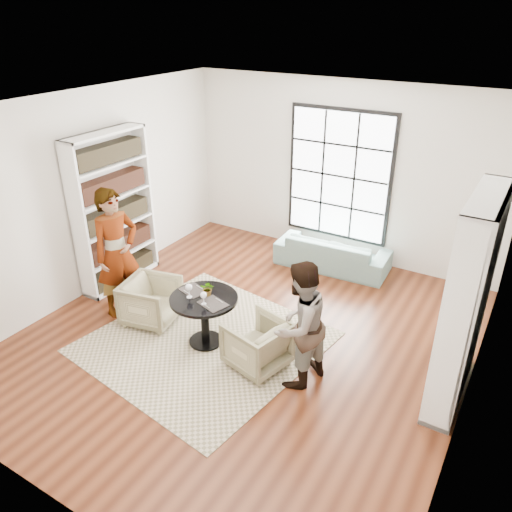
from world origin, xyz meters
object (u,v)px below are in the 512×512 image
Objects in this scene: sofa at (332,252)px; wine_glass_left at (189,288)px; wine_glass_right at (204,296)px; person_left at (117,253)px; armchair_left at (151,301)px; pedestal_table at (204,310)px; armchair_right at (257,344)px; person_right at (299,325)px; flower_centerpiece at (208,289)px.

wine_glass_left reaches higher than sofa.
person_left is at bearing 174.35° from wine_glass_right.
armchair_left is 1.16m from wine_glass_right.
sofa is at bearing 75.85° from wine_glass_left.
person_left is at bearing 178.84° from pedestal_table.
armchair_right is 3.92× the size of wine_glass_right.
pedestal_table is 0.56× the size of person_right.
armchair_left is at bearing 178.17° from pedestal_table.
wine_glass_right is (-0.72, -0.09, 0.51)m from armchair_right.
pedestal_table is 1.23× the size of armchair_left.
sofa is 3.05m from wine_glass_right.
wine_glass_right is 0.88× the size of flower_centerpiece.
person_left is 10.66× the size of wine_glass_right.
sofa is 9.67× the size of wine_glass_left.
sofa is 3.55m from person_left.
armchair_right is 0.37× the size of person_left.
flower_centerpiece is at bearing 111.86° from wine_glass_right.
wine_glass_left is at bearing 72.73° from sofa.
person_left is 1.52m from flower_centerpiece.
pedestal_table is at bearing -103.65° from armchair_left.
flower_centerpiece is (0.02, 0.07, 0.29)m from pedestal_table.
armchair_right is 0.94m from flower_centerpiece.
sofa is at bearing 78.55° from flower_centerpiece.
armchair_right is 2.39m from person_left.
flower_centerpiece is (-0.56, -2.77, 0.52)m from sofa.
sofa is 9.46× the size of flower_centerpiece.
person_left is at bearing -77.90° from person_right.
pedestal_table is 4.96× the size of wine_glass_right.
armchair_left is at bearing -78.11° from armchair_right.
wine_glass_left is at bearing -151.06° from pedestal_table.
sofa is 2.89m from armchair_right.
armchair_right is 0.88m from wine_glass_right.
armchair_left is 0.94m from wine_glass_left.
person_right is at bearing 1.81° from wine_glass_left.
sofa is (0.58, 2.84, -0.23)m from pedestal_table.
person_right reaches higher than sofa.
armchair_right is 0.44× the size of person_right.
armchair_right is (1.76, -0.07, -0.01)m from armchair_left.
pedestal_table is 0.96m from armchair_left.
person_left is at bearing 78.18° from armchair_left.
armchair_left is 1.07m from flower_centerpiece.
person_left is (-2.31, 0.07, 0.62)m from armchair_right.
pedestal_table reaches higher than sofa.
pedestal_table is 1.55m from person_left.
armchair_left is 4.04× the size of wine_glass_right.
person_left reaches higher than flower_centerpiece.
sofa is 1.20× the size of person_right.
wine_glass_left is 0.98× the size of flower_centerpiece.
pedestal_table reaches higher than armchair_left.
wine_glass_left reaches higher than armchair_right.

